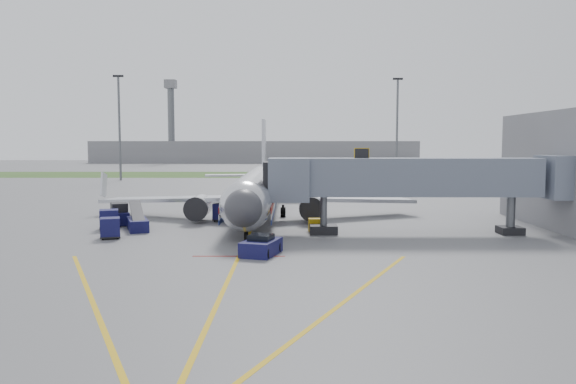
{
  "coord_description": "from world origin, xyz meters",
  "views": [
    {
      "loc": [
        3.34,
        -39.69,
        7.29
      ],
      "look_at": [
        3.13,
        7.1,
        3.2
      ],
      "focal_mm": 35.0,
      "sensor_mm": 36.0,
      "label": 1
    }
  ],
  "objects_px": {
    "baggage_tug": "(119,215)",
    "ramp_worker": "(135,215)",
    "pushback_tug": "(261,246)",
    "airliner": "(257,190)",
    "belt_loader": "(138,223)"
  },
  "relations": [
    {
      "from": "belt_loader",
      "to": "ramp_worker",
      "type": "relative_size",
      "value": 2.96
    },
    {
      "from": "airliner",
      "to": "baggage_tug",
      "type": "xyz_separation_m",
      "value": [
        -11.97,
        -5.31,
        -1.77
      ]
    },
    {
      "from": "baggage_tug",
      "to": "ramp_worker",
      "type": "height_order",
      "value": "baggage_tug"
    },
    {
      "from": "airliner",
      "to": "ramp_worker",
      "type": "distance_m",
      "value": 11.95
    },
    {
      "from": "belt_loader",
      "to": "ramp_worker",
      "type": "height_order",
      "value": "belt_loader"
    },
    {
      "from": "belt_loader",
      "to": "airliner",
      "type": "bearing_deg",
      "value": 41.23
    },
    {
      "from": "pushback_tug",
      "to": "baggage_tug",
      "type": "xyz_separation_m",
      "value": [
        -13.38,
        13.44,
        0.31
      ]
    },
    {
      "from": "pushback_tug",
      "to": "baggage_tug",
      "type": "relative_size",
      "value": 1.15
    },
    {
      "from": "baggage_tug",
      "to": "ramp_worker",
      "type": "distance_m",
      "value": 1.32
    },
    {
      "from": "airliner",
      "to": "belt_loader",
      "type": "bearing_deg",
      "value": -138.77
    },
    {
      "from": "airliner",
      "to": "ramp_worker",
      "type": "bearing_deg",
      "value": -154.56
    },
    {
      "from": "pushback_tug",
      "to": "baggage_tug",
      "type": "bearing_deg",
      "value": 134.86
    },
    {
      "from": "ramp_worker",
      "to": "pushback_tug",
      "type": "bearing_deg",
      "value": -83.19
    },
    {
      "from": "baggage_tug",
      "to": "belt_loader",
      "type": "bearing_deg",
      "value": -50.93
    },
    {
      "from": "airliner",
      "to": "pushback_tug",
      "type": "height_order",
      "value": "airliner"
    }
  ]
}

